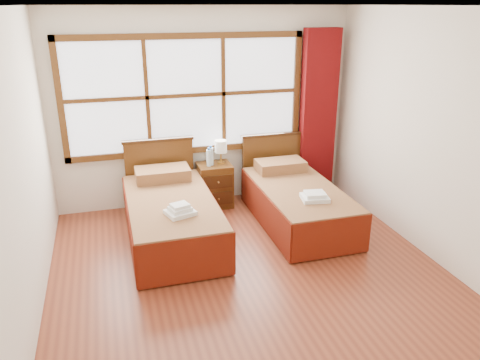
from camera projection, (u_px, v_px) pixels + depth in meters
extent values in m
plane|color=brown|center=(255.00, 283.00, 4.68)|extent=(4.50, 4.50, 0.00)
plane|color=white|center=(259.00, 6.00, 3.76)|extent=(4.50, 4.50, 0.00)
plane|color=silver|center=(204.00, 109.00, 6.24)|extent=(4.00, 0.00, 4.00)
plane|color=silver|center=(17.00, 181.00, 3.69)|extent=(0.00, 4.50, 4.50)
plane|color=silver|center=(444.00, 142.00, 4.74)|extent=(0.00, 4.50, 4.50)
cube|color=white|center=(186.00, 95.00, 6.07)|extent=(3.00, 0.02, 1.40)
cube|color=#522F12|center=(188.00, 150.00, 6.32)|extent=(3.16, 0.06, 0.08)
cube|color=#522F12|center=(184.00, 36.00, 5.79)|extent=(3.16, 0.06, 0.08)
cube|color=#522F12|center=(60.00, 102.00, 5.65)|extent=(0.08, 0.06, 1.56)
cube|color=#522F12|center=(296.00, 90.00, 6.46)|extent=(0.08, 0.06, 1.56)
cube|color=#522F12|center=(147.00, 97.00, 5.92)|extent=(0.05, 0.05, 1.40)
cube|color=#522F12|center=(223.00, 94.00, 6.19)|extent=(0.05, 0.05, 1.40)
cube|color=#522F12|center=(186.00, 95.00, 6.06)|extent=(3.00, 0.05, 0.05)
cube|color=#650A0B|center=(318.00, 113.00, 6.57)|extent=(0.50, 0.16, 2.30)
cube|color=#381E0B|center=(173.00, 229.00, 5.47)|extent=(0.86, 1.73, 0.28)
cube|color=#5D1E0D|center=(171.00, 209.00, 5.38)|extent=(0.97, 1.91, 0.23)
cube|color=maroon|center=(130.00, 225.00, 5.30)|extent=(0.03, 1.91, 0.48)
cube|color=maroon|center=(213.00, 215.00, 5.55)|extent=(0.03, 1.91, 0.48)
cube|color=maroon|center=(187.00, 261.00, 4.57)|extent=(0.97, 0.03, 0.48)
cube|color=#5D1E0D|center=(163.00, 174.00, 5.93)|extent=(0.68, 0.39, 0.15)
cube|color=#522F12|center=(160.00, 175.00, 6.26)|extent=(0.90, 0.06, 0.94)
cube|color=#381E0B|center=(158.00, 140.00, 6.09)|extent=(0.94, 0.08, 0.04)
cube|color=#381E0B|center=(298.00, 214.00, 5.89)|extent=(0.82, 1.64, 0.27)
cube|color=#5D1E0D|center=(299.00, 196.00, 5.80)|extent=(0.92, 1.82, 0.22)
cube|color=maroon|center=(263.00, 210.00, 5.73)|extent=(0.03, 1.82, 0.45)
cube|color=maroon|center=(332.00, 202.00, 5.97)|extent=(0.03, 1.82, 0.45)
cube|color=maroon|center=(331.00, 238.00, 5.03)|extent=(0.92, 0.03, 0.45)
cube|color=#5D1E0D|center=(280.00, 166.00, 6.33)|extent=(0.64, 0.37, 0.14)
cube|color=#522F12|center=(271.00, 166.00, 6.68)|extent=(0.86, 0.06, 0.89)
cube|color=#381E0B|center=(272.00, 135.00, 6.52)|extent=(0.89, 0.08, 0.04)
cube|color=#522F12|center=(215.00, 185.00, 6.38)|extent=(0.44, 0.40, 0.59)
cube|color=#381E0B|center=(218.00, 199.00, 6.24)|extent=(0.39, 0.02, 0.18)
cube|color=#381E0B|center=(218.00, 182.00, 6.15)|extent=(0.39, 0.02, 0.18)
sphere|color=#AF7D3B|center=(219.00, 199.00, 6.22)|extent=(0.03, 0.03, 0.03)
sphere|color=#AF7D3B|center=(218.00, 182.00, 6.14)|extent=(0.03, 0.03, 0.03)
cube|color=white|center=(180.00, 212.00, 4.96)|extent=(0.35, 0.32, 0.04)
cube|color=white|center=(180.00, 209.00, 4.95)|extent=(0.26, 0.24, 0.04)
cube|color=white|center=(180.00, 206.00, 4.93)|extent=(0.22, 0.20, 0.04)
cube|color=white|center=(315.00, 198.00, 5.40)|extent=(0.34, 0.31, 0.05)
cube|color=white|center=(315.00, 194.00, 5.38)|extent=(0.26, 0.23, 0.04)
cylinder|color=gold|center=(221.00, 162.00, 6.32)|extent=(0.10, 0.10, 0.02)
cylinder|color=gold|center=(221.00, 157.00, 6.30)|extent=(0.02, 0.02, 0.14)
cylinder|color=white|center=(221.00, 146.00, 6.24)|extent=(0.16, 0.16, 0.16)
cylinder|color=#C3E7FB|center=(211.00, 156.00, 6.21)|extent=(0.07, 0.07, 0.24)
cylinder|color=#1852B5|center=(211.00, 147.00, 6.16)|extent=(0.03, 0.03, 0.03)
cylinder|color=#C3E7FB|center=(209.00, 158.00, 6.18)|extent=(0.07, 0.07, 0.22)
cylinder|color=#1852B5|center=(209.00, 149.00, 6.14)|extent=(0.03, 0.03, 0.03)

